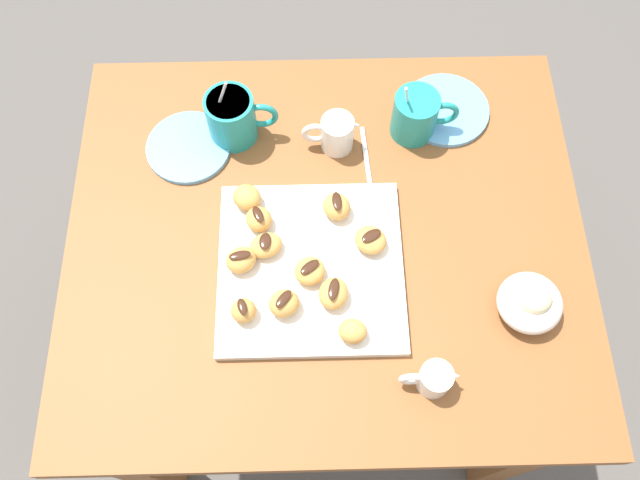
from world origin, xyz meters
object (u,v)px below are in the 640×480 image
object	(u,v)px
ice_cream_bowl	(530,302)
beignet_5	(337,207)
dining_table	(325,267)
coffee_mug_teal_left	(232,117)
pastry_plate_square	(311,267)
beignet_3	(241,260)
cream_pitcher_white	(336,133)
beignet_10	(353,331)
beignet_4	(244,311)
beignet_7	(266,245)
beignet_6	(310,271)
beignet_9	(259,219)
beignet_0	(371,240)
beignet_8	(284,303)
beignet_1	(333,293)
beignet_2	(247,197)
coffee_mug_teal_right	(416,114)
saucer_sky_left	(189,147)
saucer_sky_right	(445,110)
chocolate_sauce_pitcher	(434,378)

from	to	relation	value
ice_cream_bowl	beignet_5	world-z (taller)	ice_cream_bowl
dining_table	coffee_mug_teal_left	xyz separation A→B (m)	(-0.16, 0.21, 0.20)
pastry_plate_square	beignet_3	size ratio (longest dim) A/B	6.02
cream_pitcher_white	beignet_10	size ratio (longest dim) A/B	2.28
beignet_4	beignet_7	distance (m)	0.12
dining_table	beignet_3	distance (m)	0.24
beignet_6	beignet_9	world-z (taller)	beignet_9
beignet_0	beignet_8	bearing A→B (deg)	-142.80
cream_pitcher_white	ice_cream_bowl	bearing A→B (deg)	-47.38
beignet_1	beignet_7	bearing A→B (deg)	141.22
beignet_0	beignet_10	distance (m)	0.16
beignet_9	beignet_2	bearing A→B (deg)	116.69
ice_cream_bowl	beignet_2	distance (m)	0.50
beignet_8	beignet_9	world-z (taller)	beignet_8
beignet_1	beignet_3	xyz separation A→B (m)	(-0.15, 0.06, -0.00)
beignet_5	beignet_0	bearing A→B (deg)	-49.01
dining_table	beignet_9	size ratio (longest dim) A/B	19.37
pastry_plate_square	beignet_2	bearing A→B (deg)	131.57
coffee_mug_teal_left	beignet_3	bearing A→B (deg)	-85.55
coffee_mug_teal_right	beignet_7	distance (m)	0.37
ice_cream_bowl	beignet_5	distance (m)	0.35
cream_pitcher_white	beignet_9	xyz separation A→B (m)	(-0.14, -0.17, -0.01)
ice_cream_bowl	beignet_8	bearing A→B (deg)	179.17
coffee_mug_teal_right	beignet_4	size ratio (longest dim) A/B	3.48
saucer_sky_left	beignet_0	world-z (taller)	beignet_0
dining_table	saucer_sky_right	bearing A→B (deg)	47.54
beignet_1	beignet_5	world-z (taller)	beignet_5
cream_pitcher_white	ice_cream_bowl	xyz separation A→B (m)	(0.30, -0.33, -0.01)
beignet_3	beignet_8	xyz separation A→B (m)	(0.07, -0.08, 0.00)
beignet_1	beignet_5	size ratio (longest dim) A/B	1.07
beignet_3	beignet_8	size ratio (longest dim) A/B	1.04
dining_table	pastry_plate_square	distance (m)	0.17
coffee_mug_teal_left	beignet_6	world-z (taller)	coffee_mug_teal_left
beignet_6	beignet_7	xyz separation A→B (m)	(-0.07, 0.05, -0.00)
cream_pitcher_white	beignet_6	distance (m)	0.27
saucer_sky_left	beignet_1	size ratio (longest dim) A/B	2.86
beignet_2	beignet_7	world-z (taller)	beignet_2
beignet_0	beignet_7	size ratio (longest dim) A/B	0.99
ice_cream_bowl	beignet_1	xyz separation A→B (m)	(-0.32, 0.02, 0.00)
chocolate_sauce_pitcher	saucer_sky_right	bearing A→B (deg)	81.62
beignet_0	beignet_2	world-z (taller)	beignet_2
beignet_3	beignet_5	world-z (taller)	beignet_5
saucer_sky_left	beignet_10	distance (m)	0.47
pastry_plate_square	saucer_sky_right	size ratio (longest dim) A/B	1.88
coffee_mug_teal_right	pastry_plate_square	bearing A→B (deg)	-125.33
chocolate_sauce_pitcher	beignet_10	bearing A→B (deg)	147.67
chocolate_sauce_pitcher	beignet_0	xyz separation A→B (m)	(-0.08, 0.23, 0.00)
coffee_mug_teal_left	ice_cream_bowl	bearing A→B (deg)	-36.18
saucer_sky_left	beignet_7	distance (m)	0.26
coffee_mug_teal_left	ice_cream_bowl	world-z (taller)	coffee_mug_teal_left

